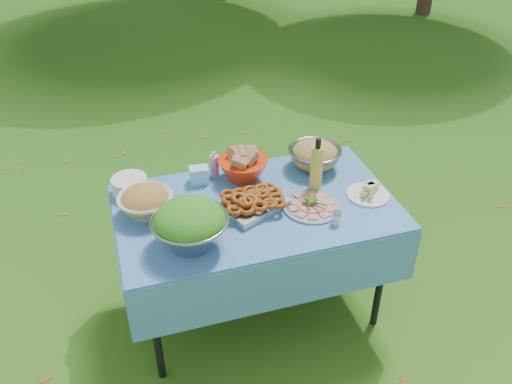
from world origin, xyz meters
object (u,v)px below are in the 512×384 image
bread_bowl (243,164)px  oil_bottle (317,164)px  plate_stack (130,185)px  picnic_table (256,260)px  salad_bowl (190,224)px  pasta_bowl_steel (315,155)px  charcuterie_platter (312,202)px

bread_bowl → oil_bottle: (0.35, -0.21, 0.06)m
plate_stack → oil_bottle: bearing=-14.9°
picnic_table → salad_bowl: size_ratio=3.99×
pasta_bowl_steel → charcuterie_platter: bearing=-113.9°
picnic_table → pasta_bowl_steel: (0.44, 0.27, 0.46)m
salad_bowl → charcuterie_platter: (0.66, 0.11, -0.09)m
salad_bowl → plate_stack: bearing=113.1°
picnic_table → bread_bowl: (0.01, 0.27, 0.47)m
picnic_table → plate_stack: size_ratio=7.56×
plate_stack → bread_bowl: size_ratio=0.69×
picnic_table → pasta_bowl_steel: bearing=31.6°
charcuterie_platter → picnic_table: bearing=159.5°
pasta_bowl_steel → bread_bowl: bearing=179.5°
plate_stack → pasta_bowl_steel: (1.05, -0.05, 0.04)m
picnic_table → bread_bowl: 0.55m
bread_bowl → salad_bowl: bearing=-129.3°
salad_bowl → charcuterie_platter: salad_bowl is taller
charcuterie_platter → bread_bowl: bearing=125.2°
oil_bottle → pasta_bowl_steel: bearing=69.4°
oil_bottle → charcuterie_platter: bearing=-117.8°
bread_bowl → charcuterie_platter: size_ratio=0.91×
oil_bottle → bread_bowl: bearing=149.2°
picnic_table → charcuterie_platter: bearing=-20.5°
plate_stack → picnic_table: bearing=-27.7°
salad_bowl → bread_bowl: salad_bowl is taller
plate_stack → pasta_bowl_steel: bearing=-3.0°
charcuterie_platter → oil_bottle: 0.22m
salad_bowl → pasta_bowl_steel: 0.96m
plate_stack → charcuterie_platter: 0.99m
picnic_table → plate_stack: (-0.62, 0.32, 0.42)m
bread_bowl → oil_bottle: size_ratio=0.92×
picnic_table → charcuterie_platter: 0.51m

